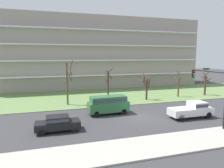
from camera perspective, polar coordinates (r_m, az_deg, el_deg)
The scene contains 13 objects.
ground at distance 26.14m, azimuth 7.56°, elevation -9.03°, with size 160.00×160.00×0.00m, color #38383A.
sidewalk_curb_near at distance 19.56m, azimuth 17.64°, elevation -15.03°, with size 80.00×4.00×0.15m, color #ADA89E.
grass_lawn_strip at distance 38.93m, azimuth -1.01°, elevation -3.29°, with size 80.00×16.00×0.08m, color #66844C.
apartment_building at distance 51.38m, azimuth -5.24°, elevation 8.48°, with size 51.18×12.10×16.32m.
tree_far_left at distance 32.11m, azimuth -12.10°, elevation 0.52°, with size 1.84×1.83×6.88m.
tree_left at distance 33.36m, azimuth -1.06°, elevation -0.36°, with size 1.36×1.43×5.52m.
tree_center at distance 35.65m, azimuth 9.41°, elevation -0.67°, with size 1.88×1.74×4.60m.
tree_right at distance 39.65m, azimuth 17.74°, elevation -0.28°, with size 1.28×1.15×4.81m.
tree_far_right at distance 43.11m, azimuth 24.27°, elevation 0.14°, with size 1.90×1.90×4.71m.
pickup_white_near_left at distance 27.35m, azimuth 21.22°, elevation -6.54°, with size 5.42×2.05×1.95m.
sedan_black_center_left at distance 21.79m, azimuth -14.70°, elevation -10.29°, with size 4.40×1.80×1.57m.
van_green_center_right at distance 26.95m, azimuth -1.04°, elevation -5.38°, with size 5.26×2.17×2.36m.
traffic_signal_mast at distance 24.82m, azimuth 25.92°, elevation -0.55°, with size 0.90×5.40×6.22m.
Camera 1 is at (-10.48, -22.73, 7.56)m, focal length 33.23 mm.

